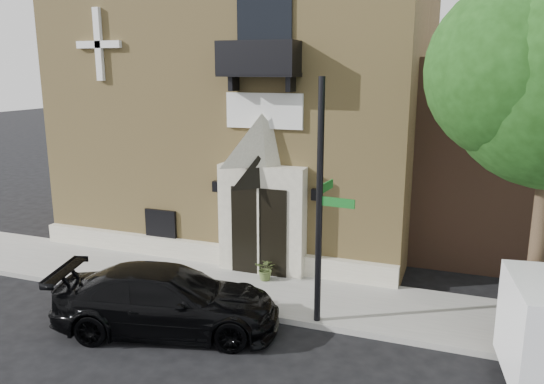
{
  "coord_description": "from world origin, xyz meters",
  "views": [
    {
      "loc": [
        4.47,
        -11.2,
        6.04
      ],
      "look_at": [
        -0.42,
        2.0,
        2.78
      ],
      "focal_mm": 35.0,
      "sensor_mm": 36.0,
      "label": 1
    }
  ],
  "objects_px": {
    "fire_hydrant": "(531,330)",
    "pedestrian_near": "(526,299)",
    "black_sedan": "(168,300)",
    "street_sign": "(320,204)"
  },
  "relations": [
    {
      "from": "fire_hydrant",
      "to": "pedestrian_near",
      "type": "distance_m",
      "value": 0.86
    },
    {
      "from": "pedestrian_near",
      "to": "black_sedan",
      "type": "bearing_deg",
      "value": 7.86
    },
    {
      "from": "street_sign",
      "to": "fire_hydrant",
      "type": "distance_m",
      "value": 5.32
    },
    {
      "from": "black_sedan",
      "to": "pedestrian_near",
      "type": "relative_size",
      "value": 3.46
    },
    {
      "from": "black_sedan",
      "to": "street_sign",
      "type": "bearing_deg",
      "value": -81.59
    },
    {
      "from": "street_sign",
      "to": "fire_hydrant",
      "type": "xyz_separation_m",
      "value": [
        4.66,
        0.42,
        -2.53
      ]
    },
    {
      "from": "black_sedan",
      "to": "fire_hydrant",
      "type": "xyz_separation_m",
      "value": [
        7.94,
        1.85,
        -0.25
      ]
    },
    {
      "from": "fire_hydrant",
      "to": "pedestrian_near",
      "type": "height_order",
      "value": "pedestrian_near"
    },
    {
      "from": "black_sedan",
      "to": "fire_hydrant",
      "type": "height_order",
      "value": "black_sedan"
    },
    {
      "from": "black_sedan",
      "to": "fire_hydrant",
      "type": "relative_size",
      "value": 7.06
    }
  ]
}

